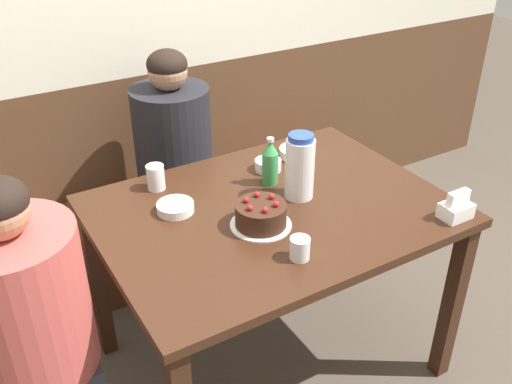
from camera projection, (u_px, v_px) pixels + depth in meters
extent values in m
plane|color=#4C4238|center=(270.00, 358.00, 2.46)|extent=(12.00, 12.00, 0.00)
cube|color=brown|center=(165.00, 162.00, 2.99)|extent=(4.80, 0.04, 0.98)
cube|color=#472314|center=(186.00, 226.00, 2.97)|extent=(1.82, 0.38, 0.43)
cube|color=#381E11|center=(272.00, 211.00, 2.08)|extent=(1.25, 0.93, 0.03)
cube|color=#381E11|center=(452.00, 303.00, 2.22)|extent=(0.06, 0.06, 0.74)
cube|color=#381E11|center=(98.00, 283.00, 2.33)|extent=(0.06, 0.06, 0.74)
cube|color=#381E11|center=(324.00, 207.00, 2.84)|extent=(0.06, 0.06, 0.74)
cylinder|color=white|center=(261.00, 225.00, 1.97)|extent=(0.21, 0.21, 0.01)
cylinder|color=#381E14|center=(261.00, 214.00, 1.95)|extent=(0.18, 0.18, 0.08)
sphere|color=red|center=(246.00, 200.00, 1.93)|extent=(0.02, 0.02, 0.02)
sphere|color=red|center=(250.00, 208.00, 1.89)|extent=(0.02, 0.02, 0.02)
sphere|color=red|center=(265.00, 210.00, 1.88)|extent=(0.02, 0.02, 0.02)
sphere|color=red|center=(276.00, 204.00, 1.91)|extent=(0.02, 0.02, 0.02)
sphere|color=red|center=(272.00, 196.00, 1.95)|extent=(0.02, 0.02, 0.02)
sphere|color=red|center=(257.00, 194.00, 1.96)|extent=(0.02, 0.02, 0.02)
cylinder|color=white|center=(300.00, 169.00, 2.08)|extent=(0.11, 0.11, 0.23)
cylinder|color=#28479E|center=(301.00, 137.00, 2.02)|extent=(0.09, 0.09, 0.02)
cylinder|color=#388E4C|center=(270.00, 168.00, 2.20)|extent=(0.06, 0.06, 0.13)
cone|color=#388E4C|center=(270.00, 147.00, 2.15)|extent=(0.06, 0.06, 0.05)
cylinder|color=silver|center=(270.00, 140.00, 2.13)|extent=(0.03, 0.03, 0.01)
cube|color=white|center=(456.00, 211.00, 2.00)|extent=(0.11, 0.08, 0.05)
cube|color=white|center=(458.00, 198.00, 1.97)|extent=(0.09, 0.03, 0.05)
cylinder|color=white|center=(175.00, 207.00, 2.04)|extent=(0.13, 0.13, 0.03)
cylinder|color=white|center=(297.00, 152.00, 2.42)|extent=(0.15, 0.15, 0.04)
cylinder|color=white|center=(268.00, 165.00, 2.31)|extent=(0.11, 0.11, 0.04)
cylinder|color=silver|center=(300.00, 248.00, 1.79)|extent=(0.07, 0.07, 0.07)
cylinder|color=silver|center=(156.00, 177.00, 2.17)|extent=(0.07, 0.07, 0.10)
cylinder|color=#BC4C47|center=(23.00, 303.00, 1.72)|extent=(0.39, 0.39, 0.51)
cube|color=#33333D|center=(181.00, 238.00, 2.86)|extent=(0.30, 0.34, 0.45)
cylinder|color=black|center=(174.00, 147.00, 2.60)|extent=(0.35, 0.35, 0.56)
sphere|color=#A87A5B|center=(167.00, 71.00, 2.42)|extent=(0.17, 0.17, 0.17)
ellipsoid|color=black|center=(167.00, 64.00, 2.41)|extent=(0.18, 0.18, 0.13)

